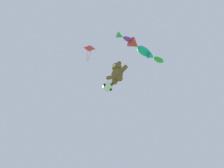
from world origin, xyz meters
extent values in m
ellipsoid|color=brown|center=(0.82, 4.98, 11.45)|extent=(1.00, 0.86, 1.22)
sphere|color=brown|center=(0.82, 4.98, 12.36)|extent=(0.84, 0.84, 0.84)
sphere|color=beige|center=(0.82, 4.62, 12.29)|extent=(0.35, 0.35, 0.35)
sphere|color=brown|center=(0.52, 4.98, 12.68)|extent=(0.34, 0.34, 0.34)
cylinder|color=brown|center=(0.09, 4.98, 11.66)|extent=(0.73, 0.32, 0.57)
sphere|color=brown|center=(0.55, 4.98, 10.87)|extent=(0.45, 0.45, 0.45)
sphere|color=brown|center=(1.12, 4.98, 12.68)|extent=(0.34, 0.34, 0.34)
cylinder|color=brown|center=(1.55, 4.98, 11.66)|extent=(0.73, 0.32, 0.57)
sphere|color=brown|center=(1.10, 4.98, 10.87)|extent=(0.45, 0.45, 0.45)
sphere|color=white|center=(0.04, 4.79, 10.52)|extent=(0.78, 0.78, 0.78)
sphere|color=black|center=(0.40, 4.79, 10.52)|extent=(0.22, 0.22, 0.22)
sphere|color=black|center=(-0.04, 5.03, 10.77)|extent=(0.22, 0.22, 0.22)
sphere|color=black|center=(0.04, 4.43, 10.46)|extent=(0.22, 0.22, 0.22)
sphere|color=black|center=(0.21, 4.91, 10.23)|extent=(0.22, 0.22, 0.22)
ellipsoid|color=purple|center=(2.55, 4.54, 14.27)|extent=(0.77, 1.09, 0.36)
cone|color=green|center=(2.25, 3.82, 14.27)|extent=(0.69, 0.71, 0.52)
sphere|color=black|center=(2.67, 4.84, 14.37)|extent=(0.09, 0.09, 0.09)
ellipsoid|color=#19ADB2|center=(2.90, 6.31, 14.09)|extent=(0.98, 1.62, 0.63)
cone|color=red|center=(2.70, 5.15, 14.09)|extent=(1.05, 0.97, 0.92)
sphere|color=black|center=(2.98, 6.79, 14.26)|extent=(0.16, 0.16, 0.16)
ellipsoid|color=green|center=(3.48, 7.71, 13.73)|extent=(0.82, 1.16, 0.42)
cone|color=#19ADB2|center=(3.20, 6.94, 13.73)|extent=(0.77, 0.75, 0.61)
sphere|color=black|center=(3.59, 8.03, 13.84)|extent=(0.11, 0.11, 0.11)
cube|color=red|center=(-1.56, 3.66, 15.98)|extent=(0.79, 0.92, 1.19)
cylinder|color=red|center=(-1.71, 3.62, 14.83)|extent=(0.03, 0.20, 1.54)
cylinder|color=red|center=(-1.41, 3.70, 14.73)|extent=(0.03, 0.24, 1.73)
camera|label=1|loc=(6.88, -2.41, 1.34)|focal=28.00mm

